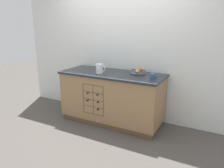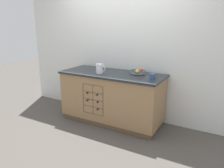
% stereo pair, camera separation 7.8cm
% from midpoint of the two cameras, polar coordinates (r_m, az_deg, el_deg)
% --- Properties ---
extents(ground_plane, '(14.00, 14.00, 0.00)m').
position_cam_midpoint_polar(ground_plane, '(4.03, 0.56, -9.60)').
color(ground_plane, '#4C4742').
extents(back_wall, '(4.40, 0.06, 2.55)m').
position_cam_midpoint_polar(back_wall, '(4.04, 3.50, 9.29)').
color(back_wall, silver).
rests_on(back_wall, ground_plane).
extents(kitchen_island, '(1.79, 0.75, 0.89)m').
position_cam_midpoint_polar(kitchen_island, '(3.86, 0.53, -3.50)').
color(kitchen_island, brown).
rests_on(kitchen_island, ground_plane).
extents(fruit_bowl, '(0.27, 0.27, 0.09)m').
position_cam_midpoint_polar(fruit_bowl, '(3.69, 7.42, 3.23)').
color(fruit_bowl, '#4C5666').
rests_on(fruit_bowl, kitchen_island).
extents(white_pitcher, '(0.17, 0.12, 0.17)m').
position_cam_midpoint_polar(white_pitcher, '(3.69, -2.66, 4.09)').
color(white_pitcher, white).
rests_on(white_pitcher, kitchen_island).
extents(ceramic_mug, '(0.12, 0.09, 0.08)m').
position_cam_midpoint_polar(ceramic_mug, '(3.40, 11.19, 2.01)').
color(ceramic_mug, '#385684').
rests_on(ceramic_mug, kitchen_island).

